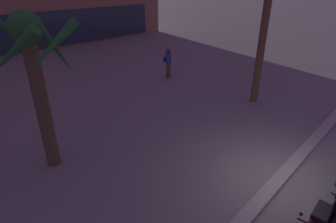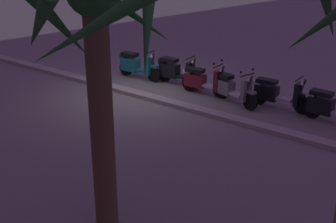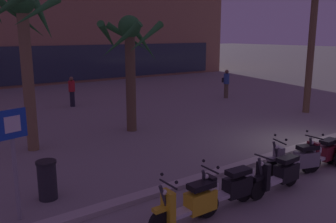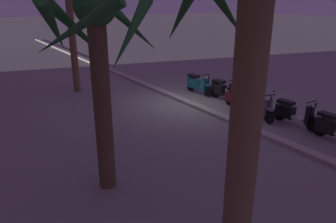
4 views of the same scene
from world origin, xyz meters
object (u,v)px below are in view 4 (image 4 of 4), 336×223
object	(u,v)px
scooter_black_gap_after_mid	(335,128)
scooter_teal_mid_centre	(197,84)
palm_tree_by_mall_entrance	(97,46)
scooter_grey_tail_end	(257,105)
scooter_black_lead_nearest	(292,113)
palm_tree_near_sign	(256,34)
scooter_maroon_far_back	(239,98)
scooter_black_last_in_row	(223,90)

from	to	relation	value
scooter_black_gap_after_mid	scooter_teal_mid_centre	world-z (taller)	scooter_black_gap_after_mid
scooter_black_gap_after_mid	palm_tree_by_mall_entrance	world-z (taller)	palm_tree_by_mall_entrance
scooter_black_gap_after_mid	scooter_grey_tail_end	distance (m)	2.95
scooter_black_gap_after_mid	palm_tree_by_mall_entrance	bearing A→B (deg)	77.25
scooter_black_lead_nearest	palm_tree_near_sign	world-z (taller)	palm_tree_near_sign
scooter_black_lead_nearest	scooter_maroon_far_back	distance (m)	2.41
scooter_black_last_in_row	scooter_black_gap_after_mid	bearing A→B (deg)	178.34
scooter_teal_mid_centre	scooter_black_last_in_row	bearing A→B (deg)	-170.55
scooter_teal_mid_centre	palm_tree_by_mall_entrance	world-z (taller)	palm_tree_by_mall_entrance
scooter_black_last_in_row	palm_tree_near_sign	distance (m)	10.93
scooter_black_lead_nearest	palm_tree_by_mall_entrance	size ratio (longest dim) A/B	0.41
scooter_grey_tail_end	scooter_teal_mid_centre	xyz separation A→B (m)	(3.86, -0.13, 0.02)
scooter_teal_mid_centre	palm_tree_near_sign	bearing A→B (deg)	143.87
scooter_black_last_in_row	palm_tree_near_sign	size ratio (longest dim) A/B	0.33
scooter_black_gap_after_mid	scooter_teal_mid_centre	size ratio (longest dim) A/B	0.98
scooter_grey_tail_end	scooter_black_last_in_row	world-z (taller)	scooter_grey_tail_end
scooter_black_gap_after_mid	scooter_black_lead_nearest	world-z (taller)	scooter_black_gap_after_mid
scooter_teal_mid_centre	palm_tree_near_sign	distance (m)	11.91
scooter_black_gap_after_mid	palm_tree_near_sign	size ratio (longest dim) A/B	0.33
scooter_grey_tail_end	scooter_teal_mid_centre	distance (m)	3.86
scooter_maroon_far_back	scooter_black_last_in_row	xyz separation A→B (m)	(1.24, -0.28, 0.02)
scooter_black_gap_after_mid	scooter_black_lead_nearest	distance (m)	1.64
scooter_black_lead_nearest	scooter_maroon_far_back	xyz separation A→B (m)	(2.40, 0.26, -0.01)
scooter_black_lead_nearest	scooter_teal_mid_centre	distance (m)	5.17
scooter_black_gap_after_mid	palm_tree_near_sign	bearing A→B (deg)	109.46
scooter_black_lead_nearest	scooter_black_last_in_row	bearing A→B (deg)	-0.23
scooter_black_lead_nearest	scooter_grey_tail_end	bearing A→B (deg)	15.70
scooter_teal_mid_centre	palm_tree_by_mall_entrance	size ratio (longest dim) A/B	0.39
scooter_black_last_in_row	scooter_teal_mid_centre	xyz separation A→B (m)	(1.53, 0.25, -0.00)
scooter_maroon_far_back	scooter_black_lead_nearest	bearing A→B (deg)	-173.80
palm_tree_near_sign	palm_tree_by_mall_entrance	xyz separation A→B (m)	(4.00, 0.21, -0.55)
scooter_maroon_far_back	scooter_teal_mid_centre	distance (m)	2.77
scooter_maroon_far_back	scooter_teal_mid_centre	xyz separation A→B (m)	(2.77, -0.02, 0.02)
scooter_grey_tail_end	scooter_black_last_in_row	distance (m)	2.36
scooter_teal_mid_centre	scooter_grey_tail_end	bearing A→B (deg)	178.12
scooter_black_lead_nearest	scooter_black_last_in_row	distance (m)	3.64
scooter_black_lead_nearest	palm_tree_by_mall_entrance	world-z (taller)	palm_tree_by_mall_entrance
scooter_teal_mid_centre	scooter_maroon_far_back	bearing A→B (deg)	179.57
scooter_black_gap_after_mid	scooter_black_lead_nearest	xyz separation A→B (m)	(1.64, -0.14, -0.01)
scooter_black_gap_after_mid	scooter_black_lead_nearest	bearing A→B (deg)	-4.81
scooter_grey_tail_end	scooter_black_last_in_row	bearing A→B (deg)	-9.30
scooter_black_gap_after_mid	palm_tree_near_sign	world-z (taller)	palm_tree_near_sign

